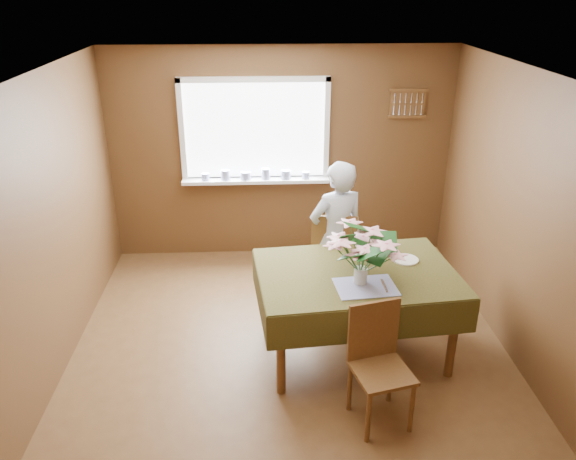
{
  "coord_description": "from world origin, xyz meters",
  "views": [
    {
      "loc": [
        -0.23,
        -4.12,
        3.16
      ],
      "look_at": [
        0.0,
        0.55,
        1.05
      ],
      "focal_mm": 35.0,
      "sensor_mm": 36.0,
      "label": 1
    }
  ],
  "objects_px": {
    "dining_table": "(357,282)",
    "chair_far": "(333,255)",
    "seated_woman": "(336,238)",
    "flower_bouquet": "(362,249)",
    "chair_near": "(378,359)"
  },
  "relations": [
    {
      "from": "dining_table",
      "to": "chair_far",
      "type": "relative_size",
      "value": 1.75
    },
    {
      "from": "seated_woman",
      "to": "flower_bouquet",
      "type": "height_order",
      "value": "seated_woman"
    },
    {
      "from": "chair_near",
      "to": "seated_woman",
      "type": "height_order",
      "value": "seated_woman"
    },
    {
      "from": "chair_near",
      "to": "seated_woman",
      "type": "relative_size",
      "value": 0.61
    },
    {
      "from": "chair_near",
      "to": "seated_woman",
      "type": "bearing_deg",
      "value": 80.27
    },
    {
      "from": "chair_far",
      "to": "chair_near",
      "type": "height_order",
      "value": "chair_far"
    },
    {
      "from": "dining_table",
      "to": "chair_far",
      "type": "distance_m",
      "value": 0.89
    },
    {
      "from": "chair_far",
      "to": "flower_bouquet",
      "type": "xyz_separation_m",
      "value": [
        0.08,
        -1.06,
        0.59
      ]
    },
    {
      "from": "chair_near",
      "to": "flower_bouquet",
      "type": "relative_size",
      "value": 1.69
    },
    {
      "from": "chair_far",
      "to": "flower_bouquet",
      "type": "distance_m",
      "value": 1.22
    },
    {
      "from": "dining_table",
      "to": "chair_far",
      "type": "xyz_separation_m",
      "value": [
        -0.09,
        0.87,
        -0.17
      ]
    },
    {
      "from": "chair_far",
      "to": "seated_woman",
      "type": "xyz_separation_m",
      "value": [
        0.02,
        -0.08,
        0.23
      ]
    },
    {
      "from": "dining_table",
      "to": "seated_woman",
      "type": "relative_size",
      "value": 1.15
    },
    {
      "from": "dining_table",
      "to": "flower_bouquet",
      "type": "relative_size",
      "value": 3.2
    },
    {
      "from": "chair_far",
      "to": "seated_woman",
      "type": "bearing_deg",
      "value": 108.38
    }
  ]
}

